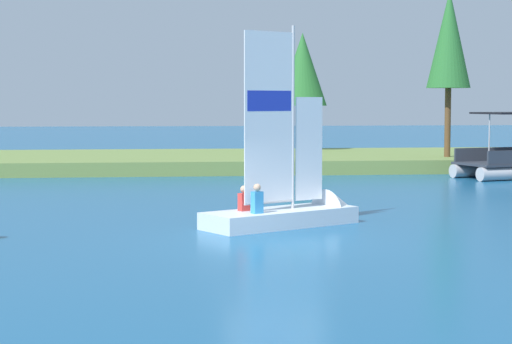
{
  "coord_description": "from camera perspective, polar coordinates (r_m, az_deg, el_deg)",
  "views": [
    {
      "loc": [
        -2.78,
        -21.76,
        3.45
      ],
      "look_at": [
        0.27,
        6.76,
        1.2
      ],
      "focal_mm": 64.48,
      "sensor_mm": 36.0,
      "label": 1
    }
  ],
  "objects": [
    {
      "name": "sailboat",
      "position": [
        25.68,
        2.92,
        -2.32
      ],
      "size": [
        5.03,
        3.77,
        5.94
      ],
      "rotation": [
        0.0,
        0.0,
        0.53
      ],
      "color": "silver",
      "rests_on": "ground"
    },
    {
      "name": "shoreline_tree_midleft",
      "position": [
        51.63,
        2.9,
        6.35
      ],
      "size": [
        2.74,
        2.74,
        6.54
      ],
      "color": "brown",
      "rests_on": "shore_bank"
    },
    {
      "name": "ground_plane",
      "position": [
        22.21,
        1.17,
        -4.46
      ],
      "size": [
        200.0,
        200.0,
        0.0
      ],
      "primitive_type": "plane",
      "color": "#195684"
    },
    {
      "name": "shoreline_tree_centre",
      "position": [
        46.26,
        11.88,
        8.02
      ],
      "size": [
        2.14,
        2.14,
        8.17
      ],
      "color": "brown",
      "rests_on": "shore_bank"
    },
    {
      "name": "shore_bank",
      "position": [
        47.25,
        -2.71,
        0.69
      ],
      "size": [
        80.0,
        11.25,
        0.65
      ],
      "primitive_type": "cube",
      "color": "olive",
      "rests_on": "ground"
    }
  ]
}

